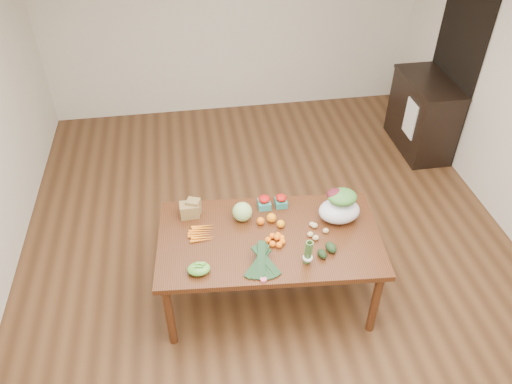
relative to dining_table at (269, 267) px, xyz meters
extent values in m
plane|color=brown|center=(0.12, 0.54, -0.38)|extent=(6.00, 6.00, 0.00)
cube|color=silver|center=(0.12, 3.54, 0.98)|extent=(5.00, 0.02, 2.70)
cube|color=#492611|center=(0.00, 0.00, 0.00)|extent=(1.93, 1.18, 0.75)
cube|color=black|center=(2.60, 2.14, 0.68)|extent=(0.02, 1.00, 2.10)
cube|color=black|center=(2.34, 2.13, 0.10)|extent=(0.52, 1.02, 0.94)
cube|color=white|center=(2.08, 1.94, 0.18)|extent=(0.02, 0.28, 0.45)
sphere|color=#A6C974|center=(-0.19, 0.25, 0.46)|extent=(0.17, 0.17, 0.17)
sphere|color=orange|center=(-0.05, 0.16, 0.41)|extent=(0.07, 0.07, 0.07)
sphere|color=orange|center=(0.05, 0.18, 0.42)|extent=(0.08, 0.08, 0.08)
sphere|color=#FD9F0F|center=(0.12, 0.10, 0.41)|extent=(0.07, 0.07, 0.07)
ellipsoid|color=#57AE3B|center=(-0.61, -0.30, 0.42)|extent=(0.18, 0.13, 0.08)
ellipsoid|color=tan|center=(0.34, -0.05, 0.40)|extent=(0.05, 0.05, 0.05)
ellipsoid|color=#D2BA79|center=(0.37, -0.10, 0.40)|extent=(0.05, 0.05, 0.05)
ellipsoid|color=tan|center=(0.40, 0.05, 0.40)|extent=(0.05, 0.05, 0.05)
ellipsoid|color=tan|center=(0.38, 0.07, 0.40)|extent=(0.05, 0.04, 0.04)
ellipsoid|color=tan|center=(0.47, -0.03, 0.40)|extent=(0.05, 0.05, 0.05)
ellipsoid|color=black|center=(0.37, -0.29, 0.41)|extent=(0.09, 0.11, 0.07)
ellipsoid|color=black|center=(0.46, -0.24, 0.41)|extent=(0.11, 0.13, 0.08)
camera|label=1|loc=(-0.58, -2.93, 3.28)|focal=35.00mm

